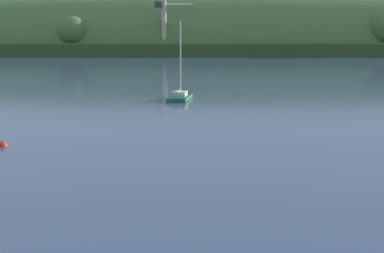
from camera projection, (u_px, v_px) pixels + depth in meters
The scene contains 4 objects.
far_shoreline_hill at pixel (225, 52), 222.80m from camera, with size 589.98×69.87×46.17m.
dockside_crane at pixel (165, 29), 196.11m from camera, with size 13.35×6.21×19.03m.
sailboat_near_mooring at pixel (181, 98), 72.58m from camera, with size 3.36×7.10×11.16m.
mooring_buoy_foreground at pixel (3, 146), 42.85m from camera, with size 0.76×0.76×0.84m.
Camera 1 is at (-2.40, -1.59, 8.74)m, focal length 52.40 mm.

